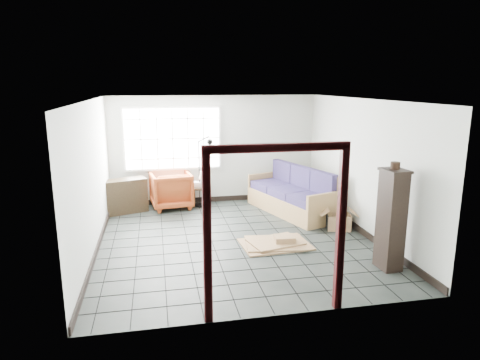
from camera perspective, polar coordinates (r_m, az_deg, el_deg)
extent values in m
plane|color=black|center=(8.14, -0.61, -7.95)|extent=(5.50, 5.50, 0.00)
cube|color=beige|center=(10.45, -3.43, 4.07)|extent=(5.00, 0.02, 2.60)
cube|color=beige|center=(5.18, 5.03, -5.08)|extent=(5.00, 0.02, 2.60)
cube|color=beige|center=(7.72, -19.18, 0.24)|extent=(0.02, 5.50, 2.60)
cube|color=beige|center=(8.59, 16.00, 1.67)|extent=(0.02, 5.50, 2.60)
cube|color=white|center=(7.62, -0.66, 10.66)|extent=(5.00, 5.50, 0.02)
cube|color=black|center=(10.69, -3.33, -2.53)|extent=(4.95, 0.03, 0.12)
cube|color=black|center=(8.07, -18.38, -8.38)|extent=(0.03, 5.45, 0.12)
cube|color=black|center=(8.89, 15.39, -6.19)|extent=(0.03, 5.45, 0.12)
cube|color=silver|center=(10.28, -8.98, 5.48)|extent=(2.32, 0.06, 1.52)
cube|color=white|center=(10.24, -8.97, 5.45)|extent=(2.20, 0.02, 1.40)
cube|color=#330B0D|center=(5.15, -4.39, -8.13)|extent=(0.10, 0.08, 2.10)
cube|color=#330B0D|center=(5.60, 13.28, -6.72)|extent=(0.10, 0.08, 2.10)
cube|color=#330B0D|center=(5.04, 5.06, 4.34)|extent=(1.80, 0.08, 0.10)
cube|color=olive|center=(9.78, 6.80, -3.20)|extent=(1.53, 2.39, 0.40)
cube|color=olive|center=(8.88, 11.17, -3.98)|extent=(0.87, 0.34, 0.71)
cube|color=olive|center=(10.66, 3.20, -0.93)|extent=(0.87, 0.34, 0.71)
cube|color=olive|center=(9.91, 8.73, -0.59)|extent=(0.77, 2.14, 0.78)
cube|color=#201B45|center=(9.13, 9.43, -2.57)|extent=(0.98, 0.92, 0.18)
cube|color=#201B45|center=(9.27, 11.05, -0.71)|extent=(0.37, 0.72, 0.58)
cube|color=#201B45|center=(9.70, 6.73, -1.58)|extent=(0.98, 0.92, 0.18)
cube|color=#201B45|center=(9.82, 8.30, 0.16)|extent=(0.37, 0.72, 0.58)
cube|color=#201B45|center=(10.28, 4.34, -0.70)|extent=(0.98, 0.92, 0.18)
cube|color=#201B45|center=(10.40, 5.84, 0.94)|extent=(0.37, 0.72, 0.58)
imported|color=#8F4014|center=(10.18, -9.19, -1.09)|extent=(1.01, 0.96, 0.93)
cube|color=black|center=(10.23, -5.23, -0.98)|extent=(0.50, 0.50, 0.05)
cube|color=black|center=(10.13, -6.24, -2.52)|extent=(0.05, 0.05, 0.44)
cube|color=black|center=(10.11, -4.26, -2.51)|extent=(0.05, 0.05, 0.44)
cube|color=black|center=(10.47, -6.11, -2.01)|extent=(0.05, 0.05, 0.44)
cube|color=black|center=(10.45, -4.19, -2.00)|extent=(0.05, 0.05, 0.44)
cylinder|color=black|center=(10.21, -4.88, -0.48)|extent=(0.11, 0.11, 0.12)
cylinder|color=black|center=(10.19, -4.89, 0.10)|extent=(0.03, 0.03, 0.09)
cone|color=#F8EACB|center=(10.16, -4.90, 0.64)|extent=(0.27, 0.27, 0.18)
cube|color=silver|center=(10.23, -5.63, -0.53)|extent=(0.34, 0.29, 0.10)
cylinder|color=black|center=(10.25, -6.44, -0.53)|extent=(0.03, 0.07, 0.06)
cylinder|color=black|center=(10.34, -5.35, -3.36)|extent=(0.28, 0.28, 0.03)
cylinder|color=black|center=(10.15, -5.44, 0.90)|extent=(0.03, 0.03, 1.56)
cylinder|color=black|center=(9.98, -4.81, 5.50)|extent=(0.26, 0.05, 0.14)
sphere|color=black|center=(9.97, -4.07, 5.09)|extent=(0.15, 0.15, 0.14)
cube|color=black|center=(10.02, -15.19, -2.08)|extent=(1.07, 0.70, 0.77)
cube|color=black|center=(10.02, -15.19, -2.02)|extent=(0.99, 0.62, 0.03)
cube|color=black|center=(7.09, 19.50, -5.11)|extent=(0.32, 0.42, 1.59)
cube|color=black|center=(6.90, 19.99, 1.19)|extent=(0.36, 0.46, 0.04)
cylinder|color=black|center=(6.91, 19.99, 1.82)|extent=(0.18, 0.18, 0.11)
cube|color=olive|center=(8.93, 12.93, -6.31)|extent=(0.53, 0.47, 0.02)
cube|color=black|center=(8.85, 11.52, -5.43)|extent=(0.11, 0.35, 0.31)
cube|color=olive|center=(8.92, 14.41, -5.43)|extent=(0.11, 0.35, 0.31)
cube|color=olive|center=(8.72, 13.15, -5.80)|extent=(0.44, 0.14, 0.31)
cube|color=olive|center=(9.05, 12.80, -5.07)|extent=(0.44, 0.14, 0.31)
cube|color=olive|center=(8.78, 11.17, -4.14)|extent=(0.26, 0.39, 0.13)
cube|color=olive|center=(8.87, 14.89, -4.15)|extent=(0.26, 0.39, 0.13)
cube|color=olive|center=(7.91, 4.73, -8.54)|extent=(1.28, 0.95, 0.03)
cube|color=olive|center=(7.90, 4.73, -8.37)|extent=(1.16, 0.92, 0.03)
cube|color=olive|center=(7.89, 4.74, -8.20)|extent=(1.05, 0.85, 0.03)
cube|color=olive|center=(7.86, 5.93, -7.79)|extent=(0.38, 0.32, 0.10)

